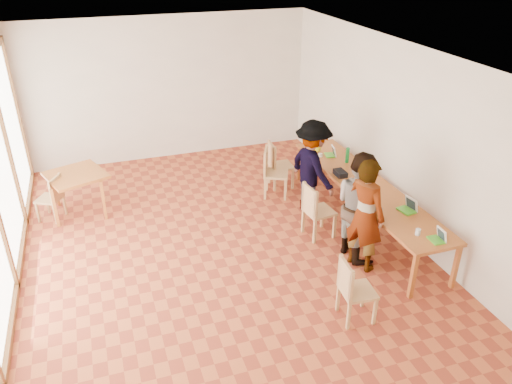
% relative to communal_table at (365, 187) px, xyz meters
% --- Properties ---
extents(ground, '(8.00, 8.00, 0.00)m').
position_rel_communal_table_xyz_m(ground, '(-2.50, -0.02, -0.70)').
color(ground, '#AA4E29').
rests_on(ground, ground).
extents(wall_back, '(6.00, 0.10, 3.00)m').
position_rel_communal_table_xyz_m(wall_back, '(-2.50, 3.98, 0.80)').
color(wall_back, beige).
rests_on(wall_back, ground).
extents(wall_front, '(6.00, 0.10, 3.00)m').
position_rel_communal_table_xyz_m(wall_front, '(-2.50, -4.02, 0.80)').
color(wall_front, beige).
rests_on(wall_front, ground).
extents(wall_right, '(0.10, 8.00, 3.00)m').
position_rel_communal_table_xyz_m(wall_right, '(0.50, -0.02, 0.80)').
color(wall_right, beige).
rests_on(wall_right, ground).
extents(ceiling, '(6.00, 8.00, 0.04)m').
position_rel_communal_table_xyz_m(ceiling, '(-2.50, -0.02, 2.32)').
color(ceiling, white).
rests_on(ceiling, wall_back).
extents(communal_table, '(0.80, 4.00, 0.75)m').
position_rel_communal_table_xyz_m(communal_table, '(0.00, 0.00, 0.00)').
color(communal_table, '#A95425').
rests_on(communal_table, ground).
extents(side_table, '(0.90, 0.90, 0.75)m').
position_rel_communal_table_xyz_m(side_table, '(-4.52, 1.95, -0.03)').
color(side_table, '#A95425').
rests_on(side_table, ground).
extents(chair_near, '(0.45, 0.45, 0.47)m').
position_rel_communal_table_xyz_m(chair_near, '(-1.34, -2.04, -0.16)').
color(chair_near, tan).
rests_on(chair_near, ground).
extents(chair_mid, '(0.47, 0.47, 0.49)m').
position_rel_communal_table_xyz_m(chair_mid, '(-0.95, -0.10, -0.14)').
color(chair_mid, tan).
rests_on(chair_mid, ground).
extents(chair_far, '(0.58, 0.58, 0.50)m').
position_rel_communal_table_xyz_m(chair_far, '(-1.11, 1.48, -0.13)').
color(chair_far, tan).
rests_on(chair_far, ground).
extents(chair_empty, '(0.44, 0.44, 0.48)m').
position_rel_communal_table_xyz_m(chair_empty, '(-0.89, 1.78, -0.15)').
color(chair_empty, tan).
rests_on(chair_empty, ground).
extents(chair_spare, '(0.51, 0.51, 0.43)m').
position_rel_communal_table_xyz_m(chair_spare, '(-4.92, 1.83, -0.21)').
color(chair_spare, tan).
rests_on(chair_spare, ground).
extents(person_near, '(0.64, 0.75, 1.73)m').
position_rel_communal_table_xyz_m(person_near, '(-0.62, -1.05, 0.16)').
color(person_near, gray).
rests_on(person_near, ground).
extents(person_mid, '(0.68, 0.85, 1.69)m').
position_rel_communal_table_xyz_m(person_mid, '(-0.54, -0.75, 0.14)').
color(person_mid, gray).
rests_on(person_mid, ground).
extents(person_far, '(0.82, 1.19, 1.69)m').
position_rel_communal_table_xyz_m(person_far, '(-0.65, 0.69, 0.14)').
color(person_far, gray).
rests_on(person_far, ground).
extents(laptop_near, '(0.20, 0.23, 0.18)m').
position_rel_communal_table_xyz_m(laptop_near, '(0.08, -1.80, 0.10)').
color(laptop_near, green).
rests_on(laptop_near, communal_table).
extents(laptop_mid, '(0.25, 0.28, 0.21)m').
position_rel_communal_table_xyz_m(laptop_mid, '(0.16, -0.98, 0.11)').
color(laptop_mid, green).
rests_on(laptop_mid, communal_table).
extents(laptop_far, '(0.23, 0.25, 0.19)m').
position_rel_communal_table_xyz_m(laptop_far, '(0.00, 1.25, 0.10)').
color(laptop_far, green).
rests_on(laptop_far, communal_table).
extents(yellow_mug, '(0.14, 0.14, 0.10)m').
position_rel_communal_table_xyz_m(yellow_mug, '(-0.17, 1.51, 0.10)').
color(yellow_mug, yellow).
rests_on(yellow_mug, communal_table).
extents(green_bottle, '(0.07, 0.07, 0.28)m').
position_rel_communal_table_xyz_m(green_bottle, '(0.13, 0.89, 0.19)').
color(green_bottle, '#158030').
rests_on(green_bottle, communal_table).
extents(clear_glass, '(0.07, 0.07, 0.09)m').
position_rel_communal_table_xyz_m(clear_glass, '(-0.10, -1.59, 0.09)').
color(clear_glass, silver).
rests_on(clear_glass, communal_table).
extents(condiment_cup, '(0.08, 0.08, 0.06)m').
position_rel_communal_table_xyz_m(condiment_cup, '(-0.22, 1.28, 0.08)').
color(condiment_cup, white).
rests_on(condiment_cup, communal_table).
extents(pink_phone, '(0.05, 0.10, 0.01)m').
position_rel_communal_table_xyz_m(pink_phone, '(-0.19, -0.55, 0.05)').
color(pink_phone, '#DF3C97').
rests_on(pink_phone, communal_table).
extents(black_pouch, '(0.16, 0.26, 0.09)m').
position_rel_communal_table_xyz_m(black_pouch, '(-0.24, 0.43, 0.09)').
color(black_pouch, black).
rests_on(black_pouch, communal_table).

